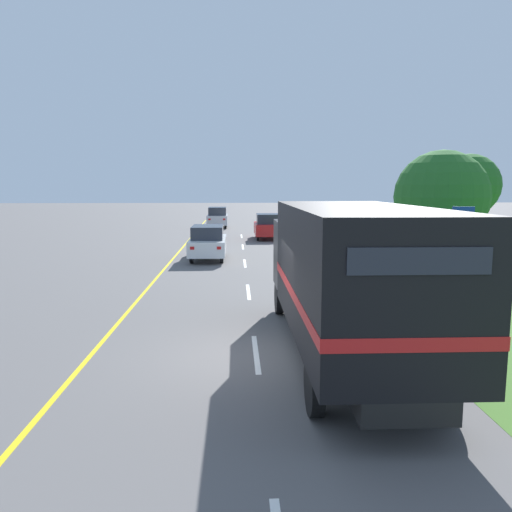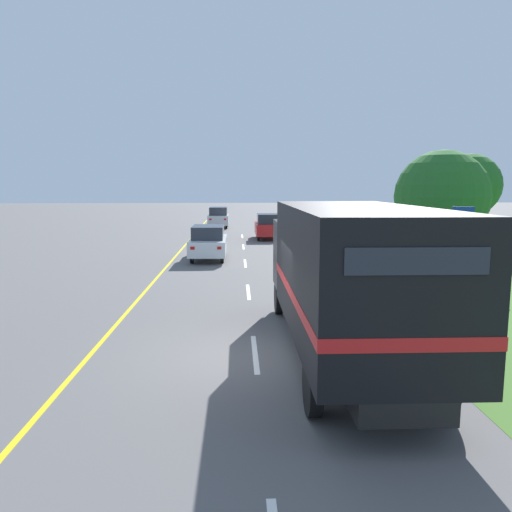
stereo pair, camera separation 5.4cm
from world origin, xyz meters
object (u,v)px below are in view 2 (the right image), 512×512
horse_trailer_truck (345,273)px  roadside_tree_near (442,197)px  lead_car_silver_ahead (219,217)px  lead_car_red_ahead (268,226)px  roadside_tree_mid (469,186)px  highway_sign (440,242)px  lead_car_white (208,242)px

horse_trailer_truck → roadside_tree_near: size_ratio=1.70×
lead_car_silver_ahead → lead_car_red_ahead: bearing=-68.5°
lead_car_silver_ahead → roadside_tree_mid: (14.63, -17.35, 2.82)m
lead_car_red_ahead → highway_sign: highway_sign is taller
lead_car_white → lead_car_silver_ahead: lead_car_silver_ahead is taller
highway_sign → roadside_tree_near: bearing=67.6°
horse_trailer_truck → roadside_tree_near: bearing=58.4°
horse_trailer_truck → lead_car_white: size_ratio=2.05×
horse_trailer_truck → roadside_tree_mid: 20.36m
horse_trailer_truck → roadside_tree_mid: bearing=58.3°
lead_car_white → lead_car_silver_ahead: (-0.18, 19.52, 0.05)m
horse_trailer_truck → lead_car_silver_ahead: horse_trailer_truck is taller
lead_car_white → lead_car_red_ahead: bearing=69.2°
horse_trailer_truck → lead_car_red_ahead: horse_trailer_truck is taller
lead_car_silver_ahead → roadside_tree_near: size_ratio=0.77×
highway_sign → lead_car_silver_ahead: bearing=104.7°
lead_car_red_ahead → roadside_tree_near: 16.24m
lead_car_white → roadside_tree_mid: bearing=8.5°
lead_car_silver_ahead → roadside_tree_near: (10.12, -24.61, 2.36)m
lead_car_red_ahead → roadside_tree_near: (6.25, -14.80, 2.38)m
lead_car_white → highway_sign: highway_sign is taller
lead_car_white → roadside_tree_near: (9.93, -5.09, 2.40)m
roadside_tree_near → roadside_tree_mid: bearing=58.1°
horse_trailer_truck → roadside_tree_near: roadside_tree_near is taller
horse_trailer_truck → lead_car_silver_ahead: bearing=96.5°
highway_sign → roadside_tree_mid: size_ratio=0.57×
horse_trailer_truck → highway_sign: 6.01m
lead_car_red_ahead → highway_sign: 20.65m
lead_car_red_ahead → roadside_tree_near: size_ratio=0.74×
lead_car_white → roadside_tree_mid: (14.44, 2.17, 2.87)m
lead_car_red_ahead → lead_car_silver_ahead: size_ratio=0.96×
horse_trailer_truck → roadside_tree_mid: size_ratio=1.60×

